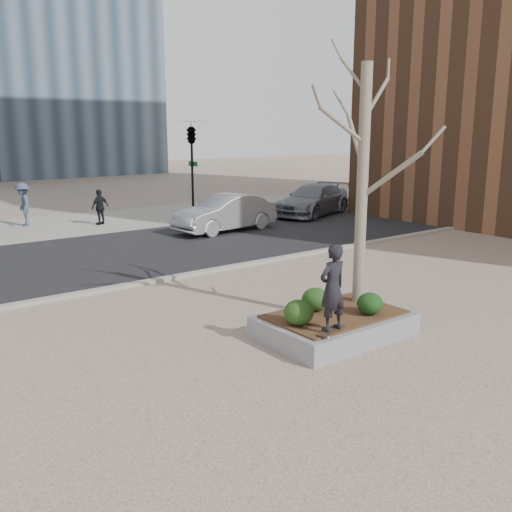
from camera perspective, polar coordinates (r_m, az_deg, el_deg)
ground at (r=11.33m, az=4.19°, el=-9.04°), size 120.00×120.00×0.00m
street at (r=19.63m, az=-15.55°, el=-0.08°), size 60.00×8.00×0.02m
far_sidewalk at (r=26.15m, az=-21.36°, el=2.62°), size 60.00×6.00×0.02m
planter at (r=11.90m, az=7.84°, el=-6.89°), size 3.00×2.00×0.45m
planter_mulch at (r=11.82m, az=7.88°, el=-5.77°), size 2.70×1.70×0.04m
sycamore_tree at (r=12.16m, az=10.72°, el=10.59°), size 2.80×2.80×6.60m
shrub_left at (r=11.00m, az=4.29°, el=-5.65°), size 0.58×0.58×0.49m
shrub_middle at (r=11.86m, az=5.96°, el=-4.34°), size 0.57×0.57×0.48m
shrub_right at (r=11.81m, az=11.33°, el=-4.69°), size 0.53×0.53×0.45m
skateboard at (r=10.78m, az=7.52°, el=-7.51°), size 0.80×0.43×0.08m
skateboarder at (r=10.52m, az=7.65°, el=-3.15°), size 0.60×0.40×1.63m
car_silver at (r=23.55m, az=-3.08°, el=4.31°), size 4.65×2.03×1.49m
car_third at (r=28.12m, az=5.73°, el=5.61°), size 5.47×3.65×1.47m
pedestrian_b at (r=26.67m, az=-22.25°, el=4.79°), size 0.87×1.30×1.87m
pedestrian_c at (r=25.99m, az=-15.32°, el=4.75°), size 0.99×0.67×1.56m
traffic_light_far at (r=26.28m, az=-6.39°, el=8.38°), size 0.60×2.48×4.50m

